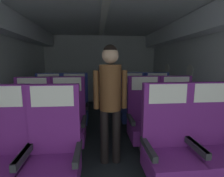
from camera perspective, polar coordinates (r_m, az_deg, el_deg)
The scene contains 15 objects.
ground at distance 3.13m, azimuth -2.04°, elevation -16.58°, with size 3.90×6.12×0.02m, color #23282D.
fuselage_shell at distance 3.12m, azimuth -2.51°, elevation 14.02°, with size 3.78×5.77×2.25m.
seat_a_left_window at distance 2.00m, azimuth -33.43°, elevation -18.56°, with size 0.53×0.49×1.13m.
seat_a_left_aisle at distance 1.81m, azimuth -19.22°, elevation -20.44°, with size 0.53×0.49×1.13m.
seat_a_right_aisle at distance 2.16m, azimuth 30.95°, elevation -16.26°, with size 0.53×0.49×1.13m.
seat_a_right_window at distance 1.92m, azimuth 18.63°, elevation -18.62°, with size 0.53×0.49×1.13m.
seat_b_left_window at distance 2.68m, azimuth -25.16°, elevation -10.94°, with size 0.53×0.49×1.13m.
seat_b_left_aisle at distance 2.58m, azimuth -14.65°, elevation -11.14°, with size 0.53×0.49×1.13m.
seat_b_right_aisle at distance 2.80m, azimuth 21.09°, elevation -9.83°, with size 0.53×0.49×1.13m.
seat_b_right_window at distance 2.65m, azimuth 11.15°, elevation -10.49°, with size 0.53×0.49×1.13m.
seat_c_left_window at distance 3.45m, azimuth -20.52°, elevation -6.29°, with size 0.53×0.49×1.13m.
seat_c_left_aisle at distance 3.35m, azimuth -12.42°, elevation -6.37°, with size 0.53×0.49×1.13m.
seat_c_right_aisle at distance 3.55m, azimuth 15.17°, elevation -5.59°, with size 0.53×0.49×1.13m.
seat_c_right_window at distance 3.42m, azimuth 7.03°, elevation -5.91°, with size 0.53×0.49×1.13m.
flight_attendant at distance 2.15m, azimuth -0.57°, elevation -1.47°, with size 0.43×0.28×1.55m.
Camera 1 is at (-0.16, 0.04, 1.34)m, focal length 27.07 mm.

